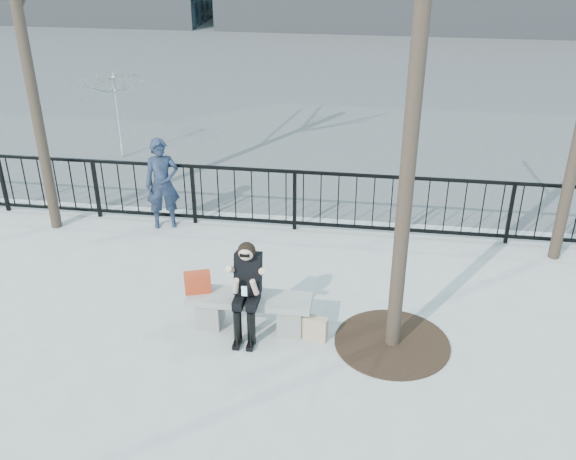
# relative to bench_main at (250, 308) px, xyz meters

# --- Properties ---
(ground) EXTENTS (120.00, 120.00, 0.00)m
(ground) POSITION_rel_bench_main_xyz_m (0.00, 0.00, -0.30)
(ground) COLOR #9B9B96
(ground) RESTS_ON ground
(street_surface) EXTENTS (60.00, 23.00, 0.01)m
(street_surface) POSITION_rel_bench_main_xyz_m (0.00, 15.00, -0.30)
(street_surface) COLOR #474747
(street_surface) RESTS_ON ground
(railing) EXTENTS (14.00, 0.06, 1.10)m
(railing) POSITION_rel_bench_main_xyz_m (0.00, 3.00, 0.25)
(railing) COLOR black
(railing) RESTS_ON ground
(tree_grate) EXTENTS (1.50, 1.50, 0.02)m
(tree_grate) POSITION_rel_bench_main_xyz_m (1.90, -0.10, -0.29)
(tree_grate) COLOR black
(tree_grate) RESTS_ON ground
(bench_main) EXTENTS (1.65, 0.46, 0.49)m
(bench_main) POSITION_rel_bench_main_xyz_m (0.00, 0.00, 0.00)
(bench_main) COLOR slate
(bench_main) RESTS_ON ground
(seated_woman) EXTENTS (0.50, 0.64, 1.34)m
(seated_woman) POSITION_rel_bench_main_xyz_m (0.00, -0.16, 0.37)
(seated_woman) COLOR black
(seated_woman) RESTS_ON ground
(handbag) EXTENTS (0.38, 0.27, 0.28)m
(handbag) POSITION_rel_bench_main_xyz_m (-0.70, 0.02, 0.33)
(handbag) COLOR #B83316
(handbag) RESTS_ON bench_main
(shopping_bag) EXTENTS (0.37, 0.20, 0.33)m
(shopping_bag) POSITION_rel_bench_main_xyz_m (0.88, -0.13, -0.14)
(shopping_bag) COLOR #C8AA8E
(shopping_bag) RESTS_ON ground
(standing_man) EXTENTS (0.69, 0.57, 1.61)m
(standing_man) POSITION_rel_bench_main_xyz_m (-2.08, 2.80, 0.51)
(standing_man) COLOR black
(standing_man) RESTS_ON ground
(vendor_umbrella) EXTENTS (2.48, 2.52, 1.94)m
(vendor_umbrella) POSITION_rel_bench_main_xyz_m (-4.13, 5.96, 0.67)
(vendor_umbrella) COLOR yellow
(vendor_umbrella) RESTS_ON ground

